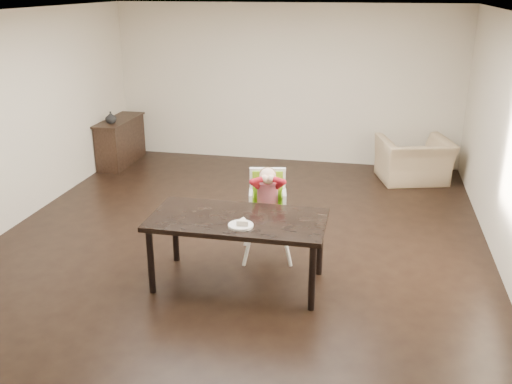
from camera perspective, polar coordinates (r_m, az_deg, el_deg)
ground at (r=7.11m, az=-1.63°, el=-4.79°), size 7.00×7.00×0.00m
room_walls at (r=6.55m, az=-1.79°, el=10.09°), size 6.02×7.02×2.71m
dining_table at (r=5.86m, az=-1.85°, el=-3.29°), size 1.80×0.90×0.75m
high_chair at (r=6.45m, az=1.16°, el=-0.17°), size 0.53×0.53×1.08m
plate at (r=5.61m, az=-1.47°, el=-3.24°), size 0.32×0.32×0.07m
armchair at (r=9.39m, az=15.57°, el=3.77°), size 1.22×0.96×0.93m
sideboard at (r=10.28m, az=-13.38°, el=4.97°), size 0.44×1.26×0.79m
vase at (r=9.91m, az=-14.32°, el=7.22°), size 0.23×0.24×0.19m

